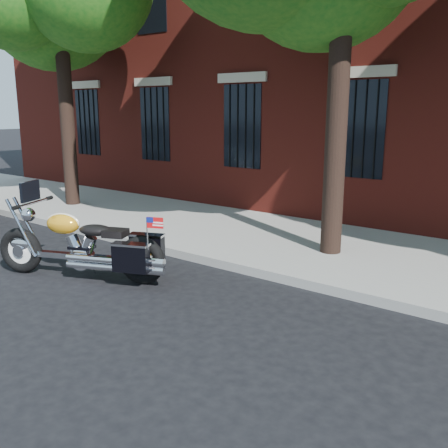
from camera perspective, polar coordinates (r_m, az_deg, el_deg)
The scene contains 4 objects.
ground at distance 7.03m, azimuth -2.36°, elevation -8.87°, with size 120.00×120.00×0.00m, color black.
curb at distance 8.04m, azimuth 4.01°, elevation -5.46°, with size 40.00×0.16×0.15m, color gray.
sidewalk at distance 9.60m, azimuth 10.28°, elevation -2.57°, with size 40.00×3.60×0.15m, color gray.
motorcycle at distance 8.05m, azimuth -15.37°, elevation -2.64°, with size 2.93×1.55×1.51m.
Camera 1 is at (4.22, -4.98, 2.62)m, focal length 40.00 mm.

